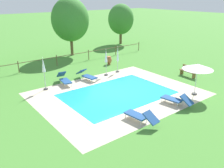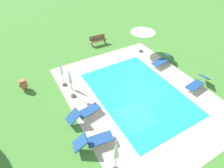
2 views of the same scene
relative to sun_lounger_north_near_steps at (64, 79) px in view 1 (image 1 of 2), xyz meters
name	(u,v)px [view 1 (image 1 of 2)]	position (x,y,z in m)	size (l,w,h in m)	color
ground_plane	(117,94)	(1.98, -4.08, -0.37)	(160.00, 160.00, 0.00)	#478433
pool_deck_paving	(117,94)	(1.98, -4.08, -0.37)	(10.88, 8.59, 0.01)	beige
swimming_pool_water	(117,94)	(1.98, -4.08, -0.37)	(7.31, 5.02, 0.01)	#23A8C1
pool_coping_rim	(117,94)	(1.98, -4.08, -0.37)	(7.79, 5.50, 0.01)	beige
sun_lounger_north_near_steps	(64,79)	(0.00, 0.00, 0.00)	(0.89, 2.05, 0.86)	navy
sun_lounger_north_mid	(176,99)	(3.74, -7.69, -0.01)	(0.92, 2.09, 0.81)	navy
sun_lounger_north_far	(87,75)	(1.88, -0.30, -0.01)	(0.90, 2.09, 0.80)	navy
sun_lounger_north_end	(140,116)	(0.47, -7.86, -0.01)	(0.84, 2.09, 0.79)	navy
patio_umbrella_open_foreground	(198,67)	(6.12, -7.43, 1.61)	(2.02, 2.02, 2.22)	#383838
patio_umbrella_closed_row_west	(106,58)	(3.79, -0.32, 1.12)	(0.32, 0.32, 2.30)	#383838
patio_umbrella_closed_row_mid_west	(118,56)	(5.15, -0.19, 1.04)	(0.32, 0.32, 2.31)	#383838
patio_umbrella_closed_row_mid_east	(44,68)	(-1.64, -0.23, 1.26)	(0.32, 0.32, 2.41)	#383838
wooden_bench_lawn_side	(189,71)	(9.14, -4.77, 0.09)	(0.55, 1.53, 0.87)	olive
terracotta_urn_near_fence	(109,60)	(6.05, 2.25, 0.05)	(0.54, 0.54, 0.79)	#B7663D
perimeter_fence	(57,59)	(1.77, 5.00, 0.33)	(22.01, 0.08, 1.05)	brown
tree_west_mid	(70,20)	(5.04, 7.89, 3.55)	(4.09, 4.09, 6.27)	brown
tree_centre	(121,19)	(13.71, 9.65, 2.96)	(3.47, 3.47, 5.37)	brown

